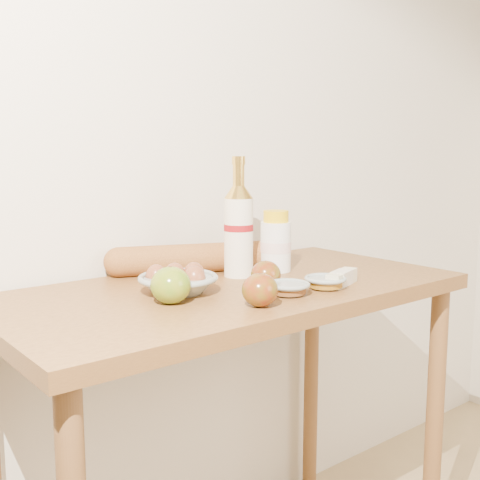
{
  "coord_description": "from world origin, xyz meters",
  "views": [
    {
      "loc": [
        -0.93,
        -0.0,
        1.24
      ],
      "look_at": [
        0.0,
        1.15,
        1.02
      ],
      "focal_mm": 45.0,
      "sensor_mm": 36.0,
      "label": 1
    }
  ],
  "objects_px": {
    "table": "(233,332)",
    "egg_bowl": "(178,281)",
    "bourbon_bottle": "(239,228)",
    "cream_bottle": "(276,243)",
    "baguette": "(192,258)"
  },
  "relations": [
    {
      "from": "egg_bowl",
      "to": "baguette",
      "type": "height_order",
      "value": "baguette"
    },
    {
      "from": "bourbon_bottle",
      "to": "baguette",
      "type": "bearing_deg",
      "value": 99.66
    },
    {
      "from": "bourbon_bottle",
      "to": "baguette",
      "type": "height_order",
      "value": "bourbon_bottle"
    },
    {
      "from": "egg_bowl",
      "to": "baguette",
      "type": "distance_m",
      "value": 0.24
    },
    {
      "from": "table",
      "to": "bourbon_bottle",
      "type": "bearing_deg",
      "value": 43.47
    },
    {
      "from": "table",
      "to": "egg_bowl",
      "type": "bearing_deg",
      "value": 173.39
    },
    {
      "from": "table",
      "to": "egg_bowl",
      "type": "distance_m",
      "value": 0.22
    },
    {
      "from": "cream_bottle",
      "to": "baguette",
      "type": "relative_size",
      "value": 0.36
    },
    {
      "from": "table",
      "to": "cream_bottle",
      "type": "bearing_deg",
      "value": 17.84
    },
    {
      "from": "table",
      "to": "cream_bottle",
      "type": "relative_size",
      "value": 6.95
    },
    {
      "from": "cream_bottle",
      "to": "baguette",
      "type": "distance_m",
      "value": 0.24
    },
    {
      "from": "bourbon_bottle",
      "to": "baguette",
      "type": "relative_size",
      "value": 0.67
    },
    {
      "from": "egg_bowl",
      "to": "baguette",
      "type": "bearing_deg",
      "value": 47.2
    },
    {
      "from": "cream_bottle",
      "to": "egg_bowl",
      "type": "bearing_deg",
      "value": -159.3
    },
    {
      "from": "bourbon_bottle",
      "to": "cream_bottle",
      "type": "relative_size",
      "value": 1.88
    }
  ]
}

